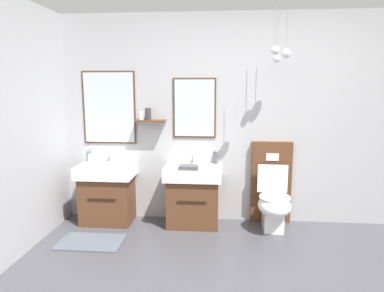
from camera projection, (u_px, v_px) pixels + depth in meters
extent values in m
cube|color=#A8A8AA|center=(250.00, 120.00, 4.23)|extent=(4.80, 0.12, 2.50)
cube|color=#4C301E|center=(109.00, 108.00, 4.28)|extent=(0.65, 0.02, 0.89)
cube|color=silver|center=(109.00, 108.00, 4.27)|extent=(0.61, 0.01, 0.85)
cube|color=#4C301E|center=(194.00, 108.00, 4.19)|extent=(0.52, 0.02, 0.72)
cube|color=silver|center=(194.00, 108.00, 4.18)|extent=(0.48, 0.01, 0.68)
cube|color=#56331E|center=(150.00, 121.00, 4.19)|extent=(0.36, 0.14, 0.02)
cylinder|color=white|center=(141.00, 115.00, 4.19)|extent=(0.06, 0.06, 0.10)
cylinder|color=#333338|center=(148.00, 114.00, 4.18)|extent=(0.07, 0.07, 0.14)
cylinder|color=gray|center=(287.00, 27.00, 3.71)|extent=(0.01, 0.01, 0.45)
sphere|color=silver|center=(286.00, 54.00, 3.75)|extent=(0.10, 0.10, 0.10)
cylinder|color=gray|center=(276.00, 23.00, 3.52)|extent=(0.01, 0.01, 0.44)
sphere|color=silver|center=(275.00, 50.00, 3.57)|extent=(0.09, 0.09, 0.09)
cylinder|color=gray|center=(278.00, 30.00, 3.71)|extent=(0.01, 0.01, 0.51)
sphere|color=silver|center=(277.00, 59.00, 3.76)|extent=(0.08, 0.08, 0.08)
cube|color=#474C56|center=(91.00, 242.00, 3.74)|extent=(0.68, 0.44, 0.01)
cube|color=#56331E|center=(108.00, 199.00, 4.28)|extent=(0.60, 0.43, 0.57)
cube|color=black|center=(101.00, 200.00, 4.05)|extent=(0.33, 0.01, 0.02)
cube|color=white|center=(107.00, 171.00, 4.22)|extent=(0.67, 0.48, 0.15)
cube|color=silver|center=(106.00, 167.00, 4.18)|extent=(0.42, 0.27, 0.03)
cylinder|color=silver|center=(111.00, 157.00, 4.38)|extent=(0.03, 0.03, 0.11)
cylinder|color=silver|center=(110.00, 154.00, 4.32)|extent=(0.02, 0.11, 0.02)
cube|color=#56331E|center=(193.00, 202.00, 4.19)|extent=(0.60, 0.43, 0.57)
cube|color=black|center=(192.00, 202.00, 3.96)|extent=(0.33, 0.01, 0.02)
cube|color=white|center=(193.00, 172.00, 4.13)|extent=(0.67, 0.48, 0.15)
cube|color=silver|center=(193.00, 168.00, 4.09)|extent=(0.42, 0.27, 0.03)
cylinder|color=silver|center=(194.00, 159.00, 4.30)|extent=(0.03, 0.03, 0.11)
cylinder|color=silver|center=(194.00, 156.00, 4.23)|extent=(0.02, 0.11, 0.02)
cube|color=#56331E|center=(271.00, 182.00, 4.26)|extent=(0.48, 0.10, 1.00)
cube|color=silver|center=(272.00, 157.00, 4.15)|extent=(0.15, 0.01, 0.09)
cube|color=white|center=(273.00, 216.00, 4.05)|extent=(0.22, 0.30, 0.34)
ellipsoid|color=white|center=(274.00, 206.00, 3.95)|extent=(0.37, 0.46, 0.24)
torus|color=white|center=(275.00, 197.00, 3.93)|extent=(0.35, 0.35, 0.04)
cube|color=white|center=(272.00, 179.00, 4.12)|extent=(0.35, 0.03, 0.33)
cylinder|color=silver|center=(91.00, 158.00, 4.38)|extent=(0.07, 0.07, 0.09)
cylinder|color=#2D84DB|center=(92.00, 153.00, 4.37)|extent=(0.02, 0.01, 0.17)
cube|color=white|center=(91.00, 146.00, 4.35)|extent=(0.01, 0.02, 0.03)
cylinder|color=#33B266|center=(89.00, 154.00, 4.37)|extent=(0.02, 0.01, 0.16)
cube|color=white|center=(89.00, 147.00, 4.36)|extent=(0.01, 0.02, 0.03)
cylinder|color=#4C4C51|center=(216.00, 158.00, 4.25)|extent=(0.06, 0.06, 0.15)
cylinder|color=silver|center=(216.00, 150.00, 4.23)|extent=(0.02, 0.02, 0.04)
cube|color=#47474C|center=(189.00, 167.00, 3.98)|extent=(0.22, 0.16, 0.04)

